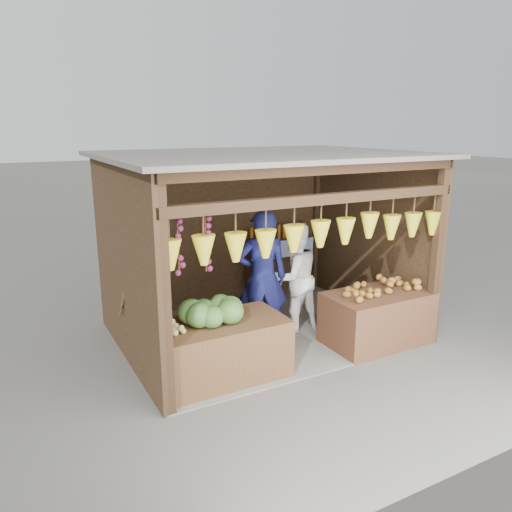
{
  "coord_description": "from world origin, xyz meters",
  "views": [
    {
      "loc": [
        -3.39,
        -6.09,
        3.03
      ],
      "look_at": [
        -0.16,
        -0.1,
        1.23
      ],
      "focal_mm": 35.0,
      "sensor_mm": 36.0,
      "label": 1
    }
  ],
  "objects": [
    {
      "name": "mango_pile",
      "position": [
        1.29,
        -1.05,
        0.86
      ],
      "size": [
        1.4,
        0.64,
        0.22
      ],
      "primitive_type": null,
      "color": "#AC3716",
      "rests_on": "counter_right"
    },
    {
      "name": "man_standing",
      "position": [
        -0.17,
        -0.29,
        0.96
      ],
      "size": [
        0.82,
        0.68,
        1.92
      ],
      "primitive_type": "imported",
      "rotation": [
        0.0,
        0.0,
        2.79
      ],
      "color": "#13164A",
      "rests_on": "ground"
    },
    {
      "name": "counter_left",
      "position": [
        -1.12,
        -0.97,
        0.37
      ],
      "size": [
        1.59,
        0.85,
        0.74
      ],
      "primitive_type": "cube",
      "color": "#4A2B18",
      "rests_on": "ground"
    },
    {
      "name": "stall_structure",
      "position": [
        -0.03,
        -0.04,
        1.67
      ],
      "size": [
        4.3,
        3.3,
        2.66
      ],
      "color": "slate",
      "rests_on": "ground"
    },
    {
      "name": "ground",
      "position": [
        0.0,
        0.0,
        0.0
      ],
      "size": [
        80.0,
        80.0,
        0.0
      ],
      "primitive_type": "plane",
      "color": "#514F49",
      "rests_on": "ground"
    },
    {
      "name": "tanfruit_pile",
      "position": [
        -1.72,
        -1.0,
        0.8
      ],
      "size": [
        0.34,
        0.4,
        0.13
      ],
      "primitive_type": null,
      "color": "tan",
      "rests_on": "counter_left"
    },
    {
      "name": "vendor_seated",
      "position": [
        -1.84,
        -0.04,
        0.84
      ],
      "size": [
        0.54,
        0.38,
        1.03
      ],
      "primitive_type": "imported",
      "rotation": [
        0.0,
        0.0,
        3.03
      ],
      "color": "#513020",
      "rests_on": "stool"
    },
    {
      "name": "back_shelf",
      "position": [
        1.05,
        1.28,
        0.87
      ],
      "size": [
        1.25,
        0.32,
        1.32
      ],
      "color": "#382314",
      "rests_on": "ground"
    },
    {
      "name": "woman_standing",
      "position": [
        0.48,
        -0.11,
        0.82
      ],
      "size": [
        0.82,
        0.65,
        1.65
      ],
      "primitive_type": "imported",
      "rotation": [
        0.0,
        0.0,
        3.18
      ],
      "color": "white",
      "rests_on": "ground"
    },
    {
      "name": "melon_pile",
      "position": [
        -1.18,
        -0.94,
        0.9
      ],
      "size": [
        1.0,
        0.5,
        0.32
      ],
      "primitive_type": null,
      "color": "#165015",
      "rests_on": "counter_left"
    },
    {
      "name": "stool",
      "position": [
        -1.84,
        -0.04,
        0.16
      ],
      "size": [
        0.35,
        0.35,
        0.32
      ],
      "primitive_type": "cube",
      "color": "black",
      "rests_on": "ground"
    },
    {
      "name": "counter_right",
      "position": [
        1.26,
        -1.08,
        0.37
      ],
      "size": [
        1.47,
        0.85,
        0.75
      ],
      "primitive_type": "cube",
      "color": "#4A2A18",
      "rests_on": "ground"
    }
  ]
}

